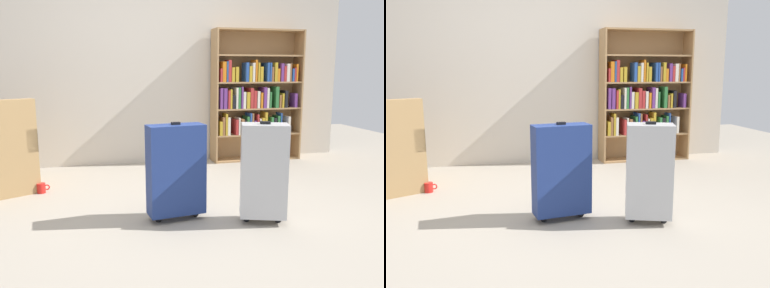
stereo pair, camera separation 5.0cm
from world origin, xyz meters
The scene contains 6 objects.
ground_plane centered at (0.00, 0.00, 0.00)m, with size 9.03×9.03×0.00m, color #9E9384.
back_wall centered at (0.00, 1.96, 1.30)m, with size 5.16×0.10×2.60m, color beige.
bookshelf centered at (1.33, 1.76, 0.82)m, with size 1.16×0.29×1.66m.
mug centered at (-1.19, 0.87, 0.05)m, with size 0.12×0.08×0.10m.
suitcase_silver centered at (0.56, -0.32, 0.41)m, with size 0.40×0.31×0.79m.
suitcase_navy_blue centered at (-0.08, -0.11, 0.40)m, with size 0.46×0.24×0.77m.
Camera 2 is at (-0.63, -3.07, 1.17)m, focal length 37.40 mm.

